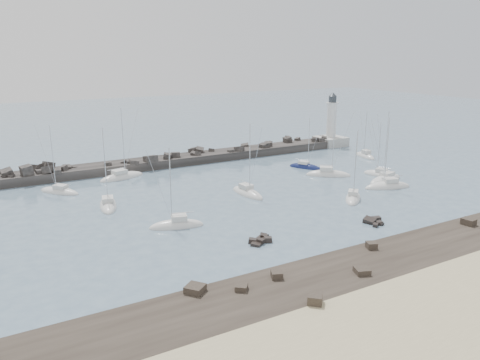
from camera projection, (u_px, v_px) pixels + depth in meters
name	position (u px, v px, depth m)	size (l,w,h in m)	color
ground	(253.00, 217.00, 69.84)	(400.00, 400.00, 0.00)	slate
sand_strip	(433.00, 320.00, 43.01)	(140.00, 14.00, 1.00)	tan
rock_shelf	(358.00, 276.00, 51.48)	(140.00, 12.30, 2.04)	black
rock_cluster_near	(259.00, 241.00, 60.95)	(3.81, 3.43, 1.46)	black
rock_cluster_far	(373.00, 222.00, 67.72)	(3.62, 3.37, 1.57)	black
breakwater	(129.00, 168.00, 98.11)	(115.00, 7.28, 5.13)	#292624
lighthouse	(331.00, 134.00, 123.31)	(7.00, 7.00, 14.60)	#A3A39E
sailboat_1	(59.00, 192.00, 82.16)	(7.06, 7.91, 12.79)	silver
sailboat_3	(108.00, 206.00, 74.79)	(4.50, 8.91, 13.57)	silver
sailboat_4	(122.00, 178.00, 91.54)	(9.76, 5.07, 14.77)	silver
sailboat_5	(177.00, 226.00, 65.98)	(8.10, 4.50, 12.47)	silver
sailboat_6	(247.00, 194.00, 81.16)	(3.22, 8.61, 13.49)	silver
sailboat_7	(353.00, 198.00, 78.47)	(7.27, 7.08, 12.41)	silver
sailboat_8	(305.00, 167.00, 99.83)	(5.48, 7.56, 11.67)	#101845
sailboat_9	(388.00, 187.00, 85.14)	(9.20, 5.28, 14.01)	silver
sailboat_10	(380.00, 175.00, 93.32)	(3.68, 7.56, 11.64)	silver
sailboat_11	(386.00, 180.00, 89.89)	(9.48, 4.39, 14.35)	silver
sailboat_12	(365.00, 156.00, 110.16)	(3.79, 7.54, 11.73)	silver
sailboat_13	(328.00, 175.00, 93.45)	(8.70, 7.58, 14.16)	silver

